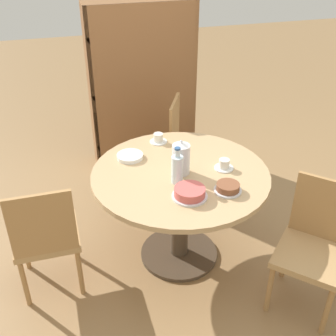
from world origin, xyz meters
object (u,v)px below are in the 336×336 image
(chair_b, at_px, (189,144))
(cup_a, at_px, (158,139))
(chair_c, at_px, (46,235))
(water_bottle, at_px, (177,168))
(chair_a, at_px, (314,244))
(cake_main, at_px, (190,193))
(bookshelf, at_px, (144,90))
(cup_b, at_px, (224,165))
(cake_second, at_px, (228,188))
(coffee_pot, at_px, (181,158))

(chair_b, xyz_separation_m, cup_a, (-0.39, -0.41, 0.32))
(chair_c, relative_size, water_bottle, 3.42)
(chair_a, bearing_deg, cake_main, -158.71)
(bookshelf, bearing_deg, cup_a, 83.13)
(cake_main, distance_m, cup_b, 0.42)
(cake_second, bearing_deg, water_bottle, 145.90)
(chair_a, distance_m, cake_second, 0.66)
(coffee_pot, height_order, water_bottle, water_bottle)
(chair_a, xyz_separation_m, chair_c, (-1.64, 0.55, 0.00))
(water_bottle, xyz_separation_m, cup_a, (0.02, 0.58, -0.08))
(chair_b, bearing_deg, cup_a, 162.36)
(chair_b, relative_size, cup_a, 6.53)
(water_bottle, relative_size, cup_a, 1.91)
(chair_c, xyz_separation_m, cup_a, (0.91, 0.54, 0.32))
(chair_b, distance_m, water_bottle, 1.14)
(chair_c, distance_m, cake_second, 1.22)
(chair_b, distance_m, bookshelf, 0.78)
(chair_a, xyz_separation_m, chair_b, (-0.35, 1.50, 0.00))
(cake_main, bearing_deg, bookshelf, 86.03)
(bookshelf, height_order, water_bottle, bookshelf)
(chair_a, bearing_deg, cup_b, 169.67)
(cake_second, bearing_deg, cake_main, 178.45)
(coffee_pot, relative_size, water_bottle, 0.97)
(bookshelf, relative_size, cake_second, 9.01)
(bookshelf, relative_size, water_bottle, 6.22)
(chair_a, relative_size, cup_b, 6.53)
(chair_b, distance_m, cup_b, 0.96)
(water_bottle, height_order, cup_a, water_bottle)
(water_bottle, bearing_deg, cup_a, 87.60)
(bookshelf, xyz_separation_m, cup_b, (0.21, -1.57, 0.02))
(chair_c, relative_size, cake_main, 3.91)
(cup_a, bearing_deg, cake_second, -71.59)
(coffee_pot, xyz_separation_m, cake_main, (-0.03, -0.29, -0.08))
(chair_c, bearing_deg, bookshelf, -123.16)
(cake_second, height_order, cup_a, cup_a)
(cup_b, bearing_deg, cup_a, 123.98)
(coffee_pot, xyz_separation_m, cup_b, (0.30, -0.03, -0.09))
(chair_c, bearing_deg, cake_main, 165.72)
(chair_a, relative_size, cup_a, 6.53)
(chair_b, distance_m, chair_c, 1.60)
(chair_c, bearing_deg, cup_b, -178.83)
(coffee_pot, relative_size, cup_b, 1.86)
(water_bottle, xyz_separation_m, cup_b, (0.36, 0.08, -0.08))
(chair_a, distance_m, chair_b, 1.54)
(cake_main, bearing_deg, cake_second, -1.55)
(cake_main, bearing_deg, chair_a, -24.17)
(bookshelf, xyz_separation_m, water_bottle, (-0.15, -1.65, 0.09))
(coffee_pot, relative_size, cup_a, 1.86)
(chair_b, height_order, cake_second, chair_b)
(coffee_pot, bearing_deg, chair_a, -41.20)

